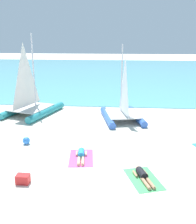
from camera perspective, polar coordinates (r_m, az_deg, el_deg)
ground_plane at (r=21.31m, az=1.29°, el=0.92°), size 120.00×120.00×0.00m
ocean_water at (r=41.07m, az=3.18°, el=8.28°), size 120.00×40.00×0.05m
sailboat_teal at (r=19.90m, az=-13.88°, el=1.86°), size 3.88×4.94×5.65m
sailboat_blue at (r=18.08m, az=5.18°, el=0.52°), size 3.19×4.24×4.96m
towel_left at (r=12.85m, az=-3.56°, el=-9.59°), size 1.31×2.02×0.01m
sunbather_left at (r=12.85m, az=-3.56°, el=-8.96°), size 0.59×1.57×0.30m
towel_middle at (r=11.27m, az=9.51°, el=-13.72°), size 1.63×2.15×0.01m
sunbather_middle at (r=11.26m, az=9.41°, el=-13.00°), size 0.84×1.54×0.30m
beach_ball at (r=14.76m, az=-14.82°, el=-5.82°), size 0.39×0.39×0.39m
cooler_box at (r=11.16m, az=-15.49°, el=-13.41°), size 0.50×0.36×0.36m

